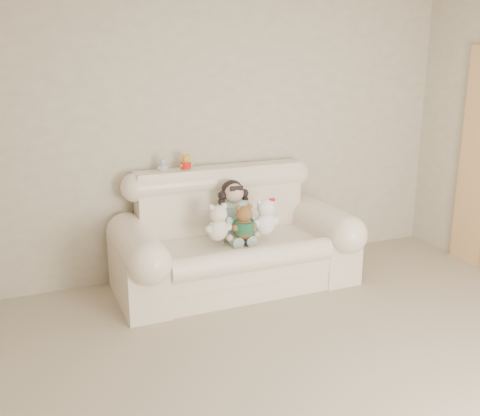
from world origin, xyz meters
name	(u,v)px	position (x,y,z in m)	size (l,w,h in m)	color
floor	(390,405)	(0.00, 0.00, 0.00)	(5.00, 5.00, 0.00)	gray
wall_back	(230,134)	(0.00, 2.50, 1.30)	(4.50, 4.50, 0.00)	tan
sofa	(236,231)	(-0.16, 2.00, 0.52)	(2.10, 0.95, 1.03)	#FFEBCD
seated_child	(234,209)	(-0.14, 2.08, 0.69)	(0.32, 0.39, 0.54)	#317660
brown_teddy	(244,218)	(-0.15, 1.84, 0.67)	(0.22, 0.17, 0.35)	brown
white_cat	(265,213)	(0.06, 1.86, 0.69)	(0.25, 0.19, 0.39)	white
cream_teddy	(218,219)	(-0.37, 1.87, 0.69)	(0.24, 0.18, 0.37)	silver
yellow_mini_bear	(186,161)	(-0.49, 2.35, 1.10)	(0.12, 0.09, 0.18)	gold
grey_mini_plush	(163,164)	(-0.69, 2.36, 1.09)	(0.10, 0.08, 0.16)	silver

